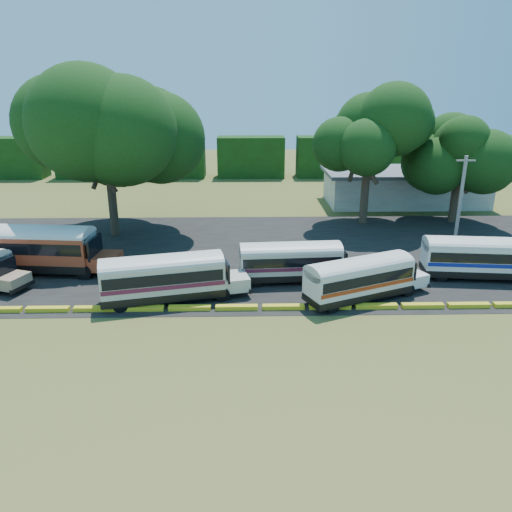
{
  "coord_description": "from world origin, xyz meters",
  "views": [
    {
      "loc": [
        -0.89,
        -28.02,
        13.86
      ],
      "look_at": [
        -0.15,
        6.0,
        1.88
      ],
      "focal_mm": 35.0,
      "sensor_mm": 36.0,
      "label": 1
    }
  ],
  "objects_px": {
    "bus_white_red": "(361,276)",
    "tree_west": "(105,129)",
    "bus_red": "(36,246)",
    "bus_cream_west": "(166,275)"
  },
  "relations": [
    {
      "from": "bus_white_red",
      "to": "bus_cream_west",
      "type": "bearing_deg",
      "value": 155.65
    },
    {
      "from": "bus_cream_west",
      "to": "tree_west",
      "type": "height_order",
      "value": "tree_west"
    },
    {
      "from": "bus_red",
      "to": "tree_west",
      "type": "bearing_deg",
      "value": 76.84
    },
    {
      "from": "bus_cream_west",
      "to": "bus_white_red",
      "type": "height_order",
      "value": "bus_cream_west"
    },
    {
      "from": "bus_red",
      "to": "tree_west",
      "type": "relative_size",
      "value": 0.78
    },
    {
      "from": "bus_red",
      "to": "bus_white_red",
      "type": "xyz_separation_m",
      "value": [
        23.47,
        -5.62,
        -0.44
      ]
    },
    {
      "from": "bus_white_red",
      "to": "tree_west",
      "type": "xyz_separation_m",
      "value": [
        -20.06,
        15.47,
        8.11
      ]
    },
    {
      "from": "bus_white_red",
      "to": "tree_west",
      "type": "distance_m",
      "value": 26.6
    },
    {
      "from": "tree_west",
      "to": "bus_red",
      "type": "bearing_deg",
      "value": -109.13
    },
    {
      "from": "bus_cream_west",
      "to": "bus_red",
      "type": "bearing_deg",
      "value": 139.22
    }
  ]
}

